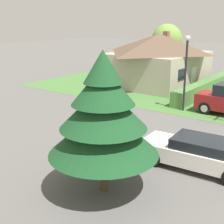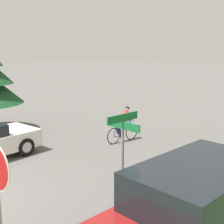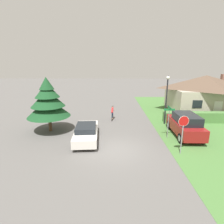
% 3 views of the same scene
% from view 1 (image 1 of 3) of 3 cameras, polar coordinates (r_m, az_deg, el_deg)
% --- Properties ---
extents(cottage_house, '(9.40, 7.80, 4.85)m').
position_cam_1_polar(cottage_house, '(29.70, 8.51, 9.63)').
color(cottage_house, '#B2A893').
rests_on(cottage_house, ground).
extents(hedge_row, '(11.47, 0.90, 1.12)m').
position_cam_1_polar(hedge_row, '(27.07, 16.84, 4.38)').
color(hedge_row, '#4C7A3D').
rests_on(hedge_row, ground).
extents(sedan_left_lane, '(2.11, 4.76, 1.33)m').
position_cam_1_polar(sedan_left_lane, '(13.39, 15.41, -7.24)').
color(sedan_left_lane, silver).
rests_on(sedan_left_lane, ground).
extents(cyclist, '(0.44, 1.80, 1.57)m').
position_cam_1_polar(cyclist, '(17.64, 0.98, -0.54)').
color(cyclist, black).
rests_on(cyclist, ground).
extents(street_lamp, '(0.35, 0.35, 5.05)m').
position_cam_1_polar(street_lamp, '(21.08, 13.39, 8.77)').
color(street_lamp, black).
rests_on(street_lamp, ground).
extents(conifer_tall_near, '(3.85, 3.85, 5.03)m').
position_cam_1_polar(conifer_tall_near, '(10.52, -1.60, -0.61)').
color(conifer_tall_near, '#4C3823').
rests_on(conifer_tall_near, ground).
extents(deciduous_tree_right, '(3.37, 3.37, 5.52)m').
position_cam_1_polar(deciduous_tree_right, '(36.28, 9.99, 12.83)').
color(deciduous_tree_right, '#4C3823').
rests_on(deciduous_tree_right, ground).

